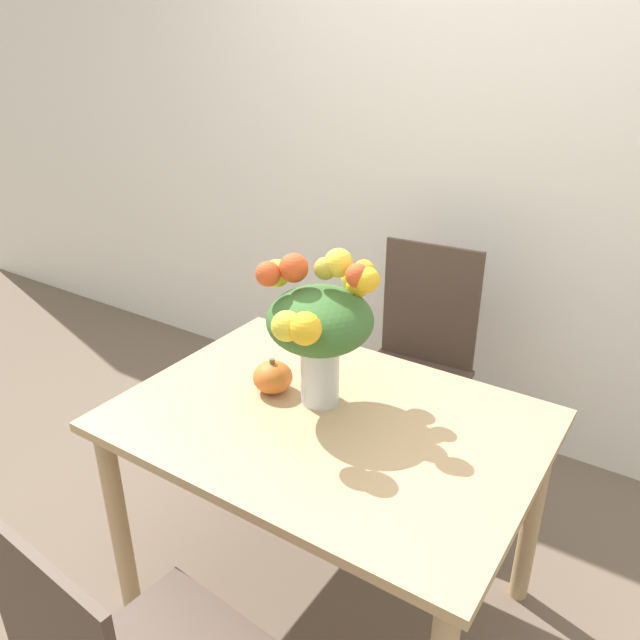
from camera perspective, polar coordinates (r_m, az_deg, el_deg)
name	(u,v)px	position (r m, az deg, el deg)	size (l,w,h in m)	color
ground_plane	(326,597)	(2.31, 0.57, -24.02)	(12.00, 12.00, 0.00)	brown
wall_back	(499,138)	(2.71, 16.05, 15.67)	(8.00, 0.06, 2.70)	white
dining_table	(327,446)	(1.89, 0.65, -11.46)	(1.20, 0.86, 0.73)	tan
flower_vase	(320,322)	(1.77, -0.04, -0.17)	(0.37, 0.42, 0.47)	silver
pumpkin	(273,377)	(1.93, -4.34, -5.22)	(0.12, 0.12, 0.11)	orange
dining_chair_near_window	(416,366)	(2.56, 8.74, -4.16)	(0.45, 0.45, 0.99)	#47382D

